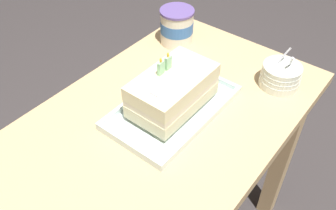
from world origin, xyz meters
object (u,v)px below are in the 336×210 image
object	(u,v)px
ice_cream_tub	(177,26)
birthday_cake	(173,90)
bowl_stack	(280,76)
foil_tray	(172,108)

from	to	relation	value
ice_cream_tub	birthday_cake	bearing A→B (deg)	-144.39
birthday_cake	bowl_stack	distance (m)	0.35
bowl_stack	ice_cream_tub	bearing A→B (deg)	90.75
foil_tray	ice_cream_tub	world-z (taller)	ice_cream_tub
foil_tray	bowl_stack	world-z (taller)	bowl_stack
birthday_cake	bowl_stack	world-z (taller)	birthday_cake
bowl_stack	ice_cream_tub	world-z (taller)	ice_cream_tub
foil_tray	ice_cream_tub	xyz separation A→B (m)	(0.29, 0.21, 0.06)
foil_tray	bowl_stack	xyz separation A→B (m)	(0.29, -0.19, 0.03)
birthday_cake	ice_cream_tub	world-z (taller)	birthday_cake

